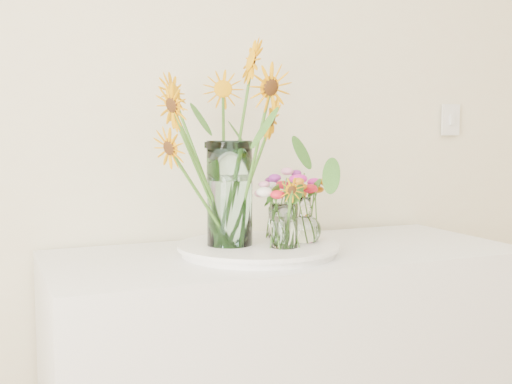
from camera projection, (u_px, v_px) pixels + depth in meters
tray at (258, 250)px, 1.86m from camera, size 0.45×0.45×0.02m
mason_jar at (230, 194)px, 1.83m from camera, size 0.17×0.17×0.31m
sunflower_bouquet at (229, 144)px, 1.82m from camera, size 1.12×1.12×0.59m
small_vase_a at (284, 227)px, 1.80m from camera, size 0.09×0.09×0.13m
wildflower_posy_a at (285, 211)px, 1.79m from camera, size 0.18×0.18×0.22m
small_vase_b at (305, 220)px, 1.89m from camera, size 0.10×0.10×0.14m
wildflower_posy_b at (305, 205)px, 1.89m from camera, size 0.19×0.19×0.23m
small_vase_c at (278, 223)px, 1.98m from camera, size 0.06×0.06×0.10m
wildflower_posy_c at (278, 208)px, 1.97m from camera, size 0.20×0.20×0.19m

